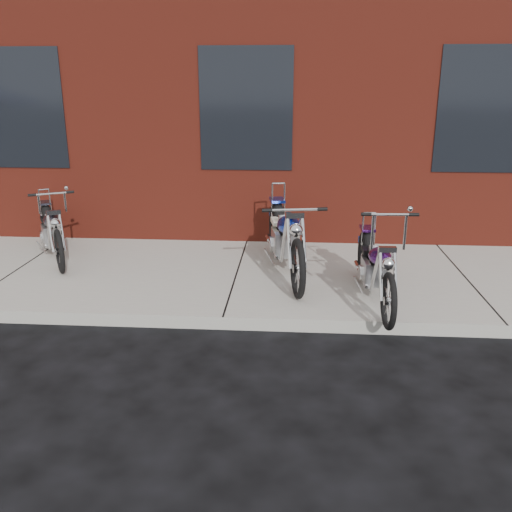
{
  "coord_description": "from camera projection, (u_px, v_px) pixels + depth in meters",
  "views": [
    {
      "loc": [
        0.74,
        -5.34,
        2.54
      ],
      "look_at": [
        0.3,
        0.8,
        0.6
      ],
      "focal_mm": 38.0,
      "sensor_mm": 36.0,
      "label": 1
    }
  ],
  "objects": [
    {
      "name": "sidewalk",
      "position": [
        237.0,
        277.0,
        7.3
      ],
      "size": [
        22.0,
        3.0,
        0.15
      ],
      "primitive_type": "cube",
      "color": "#A49D94",
      "rests_on": "ground"
    },
    {
      "name": "building_brick",
      "position": [
        265.0,
        18.0,
        12.3
      ],
      "size": [
        22.0,
        10.0,
        8.0
      ],
      "primitive_type": "cube",
      "color": "maroon",
      "rests_on": "ground"
    },
    {
      "name": "ground",
      "position": [
        223.0,
        330.0,
        5.9
      ],
      "size": [
        120.0,
        120.0,
        0.0
      ],
      "primitive_type": "plane",
      "color": "black",
      "rests_on": "ground"
    },
    {
      "name": "chopper_purple",
      "position": [
        376.0,
        269.0,
        6.22
      ],
      "size": [
        0.51,
        2.08,
        1.17
      ],
      "rotation": [
        0.0,
        0.0,
        -1.53
      ],
      "color": "black",
      "rests_on": "sidewalk"
    },
    {
      "name": "chopper_blue",
      "position": [
        286.0,
        240.0,
        7.16
      ],
      "size": [
        0.7,
        2.46,
        1.08
      ],
      "rotation": [
        0.0,
        0.0,
        -1.4
      ],
      "color": "black",
      "rests_on": "sidewalk"
    },
    {
      "name": "chopper_third",
      "position": [
        52.0,
        232.0,
        7.8
      ],
      "size": [
        1.12,
        1.84,
        1.05
      ],
      "rotation": [
        0.0,
        0.0,
        -1.05
      ],
      "color": "black",
      "rests_on": "sidewalk"
    }
  ]
}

